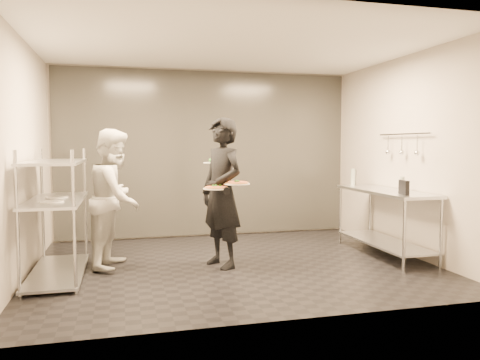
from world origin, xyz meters
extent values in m
cube|color=black|center=(0.00, 0.00, 0.00)|extent=(5.00, 4.00, 0.00)
cube|color=silver|center=(0.00, 0.00, 2.80)|extent=(5.00, 4.00, 0.00)
cube|color=#B9B0A6|center=(0.00, 2.00, 1.40)|extent=(5.00, 0.00, 2.80)
cube|color=#B9B0A6|center=(0.00, -2.00, 1.40)|extent=(5.00, 0.00, 2.80)
cube|color=#B9B0A6|center=(-2.50, 0.00, 1.40)|extent=(0.00, 4.00, 2.80)
cube|color=#B9B0A6|center=(2.50, 0.00, 1.40)|extent=(0.00, 4.00, 2.80)
cube|color=white|center=(0.00, 1.97, 1.40)|extent=(4.90, 0.04, 2.74)
cylinder|color=#B1B4B8|center=(-2.42, -0.77, 0.75)|extent=(0.04, 0.04, 1.50)
cylinder|color=#B1B4B8|center=(-2.42, 0.77, 0.75)|extent=(0.04, 0.04, 1.50)
cylinder|color=#B1B4B8|center=(-1.88, -0.77, 0.75)|extent=(0.04, 0.04, 1.50)
cylinder|color=#B1B4B8|center=(-1.88, 0.77, 0.75)|extent=(0.04, 0.04, 1.50)
cube|color=silver|center=(-2.15, 0.00, 0.05)|extent=(0.60, 1.60, 0.03)
cube|color=silver|center=(-2.15, 0.00, 0.90)|extent=(0.60, 1.60, 0.03)
cube|color=silver|center=(-2.15, 0.00, 1.35)|extent=(0.60, 1.60, 0.03)
cylinder|color=white|center=(-2.15, -0.35, 0.93)|extent=(0.26, 0.26, 0.01)
cylinder|color=white|center=(-2.15, 0.10, 0.93)|extent=(0.26, 0.26, 0.01)
cylinder|color=#B1B4B8|center=(1.92, -0.86, 0.45)|extent=(0.04, 0.04, 0.90)
cylinder|color=#B1B4B8|center=(1.92, 0.86, 0.45)|extent=(0.04, 0.04, 0.90)
cylinder|color=#B1B4B8|center=(2.44, -0.86, 0.45)|extent=(0.04, 0.04, 0.90)
cylinder|color=#B1B4B8|center=(2.44, 0.86, 0.45)|extent=(0.04, 0.04, 0.90)
cube|color=silver|center=(2.18, 0.00, 0.18)|extent=(0.57, 1.71, 0.03)
cube|color=silver|center=(2.18, 0.00, 0.90)|extent=(0.60, 1.80, 0.04)
cylinder|color=#B1B4B8|center=(2.44, 0.00, 1.70)|extent=(0.02, 1.20, 0.02)
cylinder|color=#B1B4B8|center=(2.42, -0.35, 1.57)|extent=(0.01, 0.01, 0.22)
sphere|color=#B1B4B8|center=(2.42, -0.35, 1.44)|extent=(0.07, 0.07, 0.07)
cylinder|color=#B1B4B8|center=(2.42, 0.00, 1.57)|extent=(0.01, 0.01, 0.22)
sphere|color=#B1B4B8|center=(2.42, 0.00, 1.44)|extent=(0.07, 0.07, 0.07)
cylinder|color=#B1B4B8|center=(2.42, 0.35, 1.57)|extent=(0.01, 0.01, 0.22)
sphere|color=#B1B4B8|center=(2.42, 0.35, 1.44)|extent=(0.07, 0.07, 0.07)
imported|color=black|center=(-0.17, -0.05, 0.95)|extent=(0.70, 0.82, 1.89)
imported|color=silver|center=(-1.48, 0.30, 0.87)|extent=(0.87, 1.00, 1.75)
cylinder|color=white|center=(-0.29, -0.28, 1.02)|extent=(0.32, 0.32, 0.01)
cylinder|color=#AD743E|center=(-0.29, -0.28, 1.03)|extent=(0.28, 0.28, 0.02)
cylinder|color=#AF3117|center=(-0.29, -0.28, 1.04)|extent=(0.25, 0.25, 0.01)
sphere|color=#1F5A14|center=(-0.29, -0.28, 1.05)|extent=(0.04, 0.04, 0.04)
cylinder|color=white|center=(-0.03, -0.28, 1.07)|extent=(0.32, 0.32, 0.01)
cylinder|color=#AD743E|center=(-0.03, -0.28, 1.08)|extent=(0.28, 0.28, 0.02)
cylinder|color=#AF3117|center=(-0.03, -0.28, 1.09)|extent=(0.25, 0.25, 0.01)
sphere|color=#1F5A14|center=(-0.03, -0.28, 1.10)|extent=(0.04, 0.04, 0.04)
cylinder|color=white|center=(-0.22, 0.25, 1.31)|extent=(0.26, 0.26, 0.01)
ellipsoid|color=#1B5D17|center=(-0.22, 0.25, 1.35)|extent=(0.13, 0.13, 0.07)
cube|color=black|center=(2.06, -0.62, 1.01)|extent=(0.11, 0.26, 0.18)
cylinder|color=gray|center=(2.08, 0.76, 1.05)|extent=(0.07, 0.07, 0.26)
cylinder|color=gray|center=(2.32, -0.19, 1.02)|extent=(0.06, 0.06, 0.20)
cylinder|color=black|center=(2.11, 0.80, 1.04)|extent=(0.07, 0.07, 0.24)
camera|label=1|loc=(-1.39, -5.81, 1.55)|focal=35.00mm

